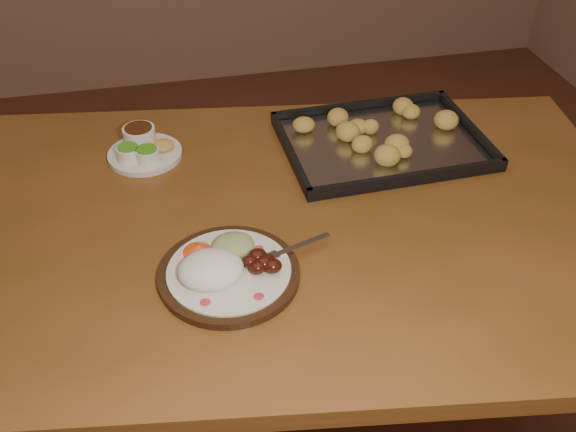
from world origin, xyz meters
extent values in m
plane|color=#5B2F1F|center=(0.00, 0.00, 0.00)|extent=(4.00, 4.00, 0.00)
cube|color=brown|center=(0.10, -0.13, 0.73)|extent=(1.61, 1.10, 0.04)
cylinder|color=#492A15|center=(-0.52, 0.34, 0.35)|extent=(0.07, 0.07, 0.71)
cylinder|color=#492A15|center=(0.82, 0.14, 0.35)|extent=(0.07, 0.07, 0.71)
cylinder|color=black|center=(0.00, -0.28, 0.76)|extent=(0.25, 0.25, 0.01)
cylinder|color=beige|center=(0.00, -0.28, 0.77)|extent=(0.22, 0.22, 0.01)
ellipsoid|color=#C02E37|center=(-0.05, -0.35, 0.77)|extent=(0.02, 0.02, 0.00)
ellipsoid|color=#C02E37|center=(0.04, -0.36, 0.77)|extent=(0.02, 0.02, 0.00)
ellipsoid|color=#C02E37|center=(0.06, -0.24, 0.77)|extent=(0.02, 0.02, 0.00)
ellipsoid|color=#C02E37|center=(-0.08, -0.27, 0.77)|extent=(0.02, 0.02, 0.00)
ellipsoid|color=white|center=(-0.03, -0.29, 0.78)|extent=(0.12, 0.11, 0.05)
ellipsoid|color=#48130A|center=(0.05, -0.30, 0.78)|extent=(0.03, 0.03, 0.02)
ellipsoid|color=#48130A|center=(0.06, -0.29, 0.78)|extent=(0.03, 0.03, 0.02)
ellipsoid|color=#48130A|center=(0.05, -0.27, 0.78)|extent=(0.03, 0.03, 0.02)
ellipsoid|color=#48130A|center=(0.07, -0.31, 0.78)|extent=(0.03, 0.03, 0.02)
ellipsoid|color=#48130A|center=(0.03, -0.29, 0.78)|extent=(0.03, 0.03, 0.02)
ellipsoid|color=#48130A|center=(0.06, -0.30, 0.78)|extent=(0.03, 0.03, 0.02)
ellipsoid|color=tan|center=(0.01, -0.23, 0.78)|extent=(0.08, 0.08, 0.03)
cone|color=#F94B16|center=(-0.05, -0.23, 0.78)|extent=(0.08, 0.08, 0.02)
cube|color=silver|center=(0.14, -0.25, 0.77)|extent=(0.12, 0.05, 0.00)
cube|color=silver|center=(0.07, -0.27, 0.77)|extent=(0.04, 0.03, 0.00)
cylinder|color=silver|center=(0.06, -0.29, 0.77)|extent=(0.03, 0.01, 0.00)
cylinder|color=silver|center=(0.05, -0.28, 0.77)|extent=(0.03, 0.01, 0.00)
cylinder|color=silver|center=(0.05, -0.27, 0.77)|extent=(0.03, 0.01, 0.00)
cylinder|color=silver|center=(0.05, -0.27, 0.77)|extent=(0.03, 0.01, 0.00)
cylinder|color=silver|center=(-0.13, 0.14, 0.76)|extent=(0.16, 0.16, 0.01)
cylinder|color=white|center=(-0.16, 0.12, 0.78)|extent=(0.05, 0.05, 0.03)
cylinder|color=#41961E|center=(-0.16, 0.12, 0.79)|extent=(0.05, 0.05, 0.00)
cylinder|color=white|center=(-0.13, 0.10, 0.78)|extent=(0.05, 0.05, 0.03)
cylinder|color=#41961E|center=(-0.13, 0.10, 0.79)|extent=(0.05, 0.05, 0.00)
cylinder|color=white|center=(-0.14, 0.18, 0.78)|extent=(0.07, 0.07, 0.04)
cylinder|color=#3A1B0A|center=(-0.14, 0.18, 0.80)|extent=(0.06, 0.06, 0.00)
ellipsoid|color=#E3BD50|center=(-0.09, 0.15, 0.77)|extent=(0.05, 0.05, 0.02)
cube|color=black|center=(0.40, 0.07, 0.75)|extent=(0.46, 0.34, 0.01)
cube|color=black|center=(0.39, 0.23, 0.77)|extent=(0.45, 0.03, 0.02)
cube|color=black|center=(0.41, -0.09, 0.77)|extent=(0.45, 0.03, 0.02)
cube|color=black|center=(0.62, 0.08, 0.77)|extent=(0.02, 0.33, 0.02)
cube|color=black|center=(0.18, 0.06, 0.77)|extent=(0.02, 0.33, 0.02)
cube|color=silver|center=(0.40, 0.07, 0.76)|extent=(0.43, 0.31, 0.00)
ellipsoid|color=gold|center=(0.46, 0.07, 0.78)|extent=(0.05, 0.05, 0.03)
ellipsoid|color=gold|center=(0.50, 0.11, 0.78)|extent=(0.07, 0.07, 0.03)
ellipsoid|color=gold|center=(0.44, 0.16, 0.78)|extent=(0.07, 0.07, 0.03)
ellipsoid|color=gold|center=(0.40, 0.12, 0.78)|extent=(0.05, 0.05, 0.03)
ellipsoid|color=gold|center=(0.35, 0.14, 0.78)|extent=(0.07, 0.07, 0.03)
ellipsoid|color=gold|center=(0.35, 0.09, 0.78)|extent=(0.07, 0.07, 0.03)
ellipsoid|color=gold|center=(0.28, 0.06, 0.78)|extent=(0.05, 0.05, 0.03)
ellipsoid|color=gold|center=(0.34, 0.02, 0.78)|extent=(0.07, 0.07, 0.03)
ellipsoid|color=gold|center=(0.33, 0.02, 0.78)|extent=(0.07, 0.07, 0.03)
ellipsoid|color=gold|center=(0.40, -0.02, 0.78)|extent=(0.05, 0.05, 0.03)
ellipsoid|color=gold|center=(0.43, 0.04, 0.78)|extent=(0.07, 0.07, 0.03)
ellipsoid|color=gold|center=(0.50, 0.04, 0.78)|extent=(0.07, 0.07, 0.03)
camera|label=1|loc=(-0.07, -1.11, 1.55)|focal=40.00mm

